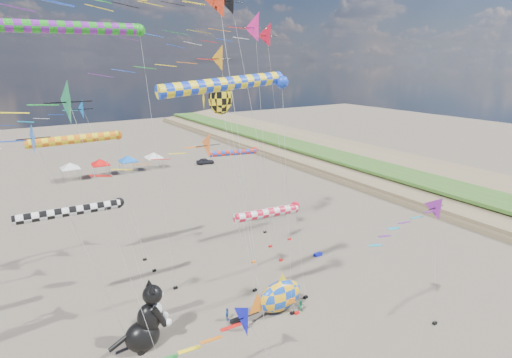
{
  "coord_description": "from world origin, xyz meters",
  "views": [
    {
      "loc": [
        -14.93,
        -14.28,
        20.33
      ],
      "look_at": [
        1.89,
        12.0,
        11.06
      ],
      "focal_mm": 28.0,
      "sensor_mm": 36.0,
      "label": 1
    }
  ],
  "objects": [
    {
      "name": "delta_kite_3",
      "position": [
        2.05,
        16.3,
        24.86
      ],
      "size": [
        15.51,
        2.62,
        26.46
      ],
      "color": "black",
      "rests_on": "ground"
    },
    {
      "name": "child_blue",
      "position": [
        -1.87,
        10.46,
        0.57
      ],
      "size": [
        0.67,
        0.68,
        1.15
      ],
      "primitive_type": "imported",
      "rotation": [
        0.0,
        0.0,
        0.81
      ],
      "color": "#2656A0",
      "rests_on": "ground"
    },
    {
      "name": "delta_kite_5",
      "position": [
        8.27,
        1.05,
        10.43
      ],
      "size": [
        8.82,
        1.78,
        11.7
      ],
      "color": "purple",
      "rests_on": "ground"
    },
    {
      "name": "tent_row",
      "position": [
        1.5,
        60.0,
        3.15
      ],
      "size": [
        19.2,
        4.2,
        3.8
      ],
      "color": "silver",
      "rests_on": "ground"
    },
    {
      "name": "windsock_5",
      "position": [
        -11.17,
        17.79,
        9.12
      ],
      "size": [
        9.3,
        0.81,
        9.56
      ],
      "color": "black",
      "rests_on": "ground"
    },
    {
      "name": "kite_bag_1",
      "position": [
        -1.42,
        9.86,
        0.15
      ],
      "size": [
        0.9,
        0.44,
        0.3
      ],
      "primitive_type": "cube",
      "color": "black",
      "rests_on": "ground"
    },
    {
      "name": "delta_kite_6",
      "position": [
        -14.23,
        12.32,
        15.74
      ],
      "size": [
        11.24,
        1.97,
        17.09
      ],
      "color": "blue",
      "rests_on": "ground"
    },
    {
      "name": "person_adult",
      "position": [
        -1.25,
        8.61,
        0.9
      ],
      "size": [
        0.77,
        0.65,
        1.8
      ],
      "primitive_type": "imported",
      "rotation": [
        0.0,
        0.0,
        0.4
      ],
      "color": "slate",
      "rests_on": "ground"
    },
    {
      "name": "windsock_3",
      "position": [
        -9.26,
        24.19,
        13.52
      ],
      "size": [
        9.39,
        0.86,
        14.0
      ],
      "color": "orange",
      "rests_on": "ground"
    },
    {
      "name": "delta_kite_0",
      "position": [
        5.13,
        19.59,
        23.05
      ],
      "size": [
        14.92,
        2.96,
        24.79
      ],
      "color": "#FB248E",
      "rests_on": "ground"
    },
    {
      "name": "windsock_0",
      "position": [
        -9.32,
        17.21,
        22.45
      ],
      "size": [
        10.92,
        0.89,
        22.97
      ],
      "color": "#1C9B1C",
      "rests_on": "ground"
    },
    {
      "name": "angelfish_kite",
      "position": [
        0.15,
        14.89,
        17.26
      ],
      "size": [
        3.74,
        3.02,
        18.72
      ],
      "color": "yellow",
      "rests_on": "ground"
    },
    {
      "name": "delta_kite_4",
      "position": [
        0.56,
        17.51,
        20.26
      ],
      "size": [
        13.35,
        2.4,
        21.78
      ],
      "color": "orange",
      "rests_on": "ground"
    },
    {
      "name": "delta_kite_7",
      "position": [
        -8.95,
        21.4,
        16.17
      ],
      "size": [
        10.12,
        1.79,
        17.46
      ],
      "color": "blue",
      "rests_on": "ground"
    },
    {
      "name": "windsock_2",
      "position": [
        -2.37,
        8.28,
        18.87
      ],
      "size": [
        10.58,
        0.89,
        19.38
      ],
      "color": "blue",
      "rests_on": "ground"
    },
    {
      "name": "cat_inflatable",
      "position": [
        -8.32,
        11.04,
        2.6
      ],
      "size": [
        4.02,
        2.27,
        5.2
      ],
      "primitive_type": null,
      "rotation": [
        0.0,
        0.0,
        -0.09
      ],
      "color": "black",
      "rests_on": "ground"
    },
    {
      "name": "delta_kite_1",
      "position": [
        -11.69,
        5.79,
        18.27
      ],
      "size": [
        9.97,
        2.32,
        19.72
      ],
      "color": "#229657",
      "rests_on": "ground"
    },
    {
      "name": "kite_bag_0",
      "position": [
        11.85,
        15.06,
        0.15
      ],
      "size": [
        0.9,
        0.44,
        0.3
      ],
      "primitive_type": "cube",
      "color": "#141ED1",
      "rests_on": "ground"
    },
    {
      "name": "parked_car",
      "position": [
        18.98,
        58.0,
        0.62
      ],
      "size": [
        3.83,
        2.11,
        1.23
      ],
      "primitive_type": "imported",
      "rotation": [
        0.0,
        0.0,
        1.38
      ],
      "color": "#26262D",
      "rests_on": "ground"
    },
    {
      "name": "child_green",
      "position": [
        3.92,
        8.13,
        0.57
      ],
      "size": [
        0.65,
        0.56,
        1.14
      ],
      "primitive_type": "imported",
      "rotation": [
        0.0,
        0.0,
        -0.27
      ],
      "color": "#1C7A49",
      "rests_on": "ground"
    },
    {
      "name": "windsock_1",
      "position": [
        1.68,
        9.51,
        8.99
      ],
      "size": [
        7.22,
        0.76,
        9.43
      ],
      "color": "red",
      "rests_on": "ground"
    },
    {
      "name": "fish_inflatable",
      "position": [
        2.39,
        9.1,
        1.53
      ],
      "size": [
        5.47,
        2.07,
        3.63
      ],
      "color": "#1247B8",
      "rests_on": "ground"
    },
    {
      "name": "delta_kite_2",
      "position": [
        7.56,
        19.92,
        22.5
      ],
      "size": [
        12.98,
        2.57,
        24.07
      ],
      "color": "red",
      "rests_on": "ground"
    },
    {
      "name": "delta_kite_8",
      "position": [
        -2.36,
        11.2,
        14.14
      ],
      "size": [
        11.51,
        2.19,
        15.55
      ],
      "color": "orange",
      "rests_on": "ground"
    },
    {
      "name": "windsock_4",
      "position": [
        6.36,
        23.16,
        10.53
      ],
      "size": [
        7.34,
        0.64,
        10.94
      ],
      "color": "red",
      "rests_on": "ground"
    },
    {
      "name": "delta_kite_9",
      "position": [
        -5.66,
        0.26,
        7.64
      ],
      "size": [
        9.04,
        1.89,
        8.93
      ],
      "color": "#090ED5",
      "rests_on": "ground"
    }
  ]
}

